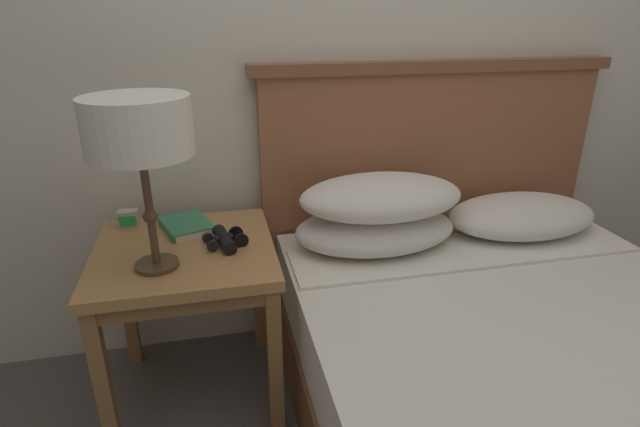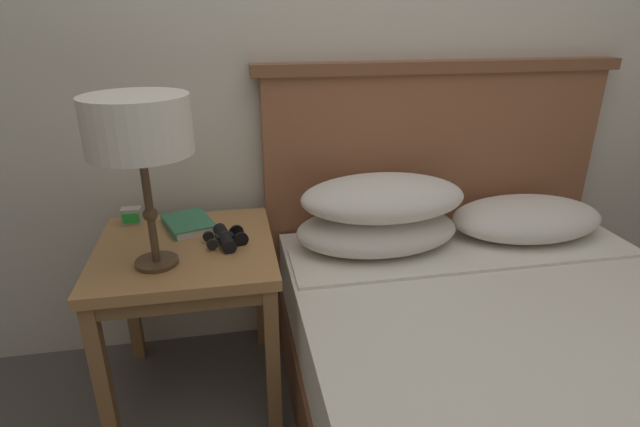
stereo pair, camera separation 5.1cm
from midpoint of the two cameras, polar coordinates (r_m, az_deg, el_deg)
The scene contains 7 objects.
wall_back at distance 1.97m, azimuth 3.69°, elevation 21.42°, with size 8.00×0.06×2.60m.
nightstand at distance 1.74m, azimuth -14.12°, elevation -5.96°, with size 0.58×0.58×0.61m.
bed at distance 1.65m, azimuth 24.79°, elevation -19.07°, with size 1.47×2.02×1.15m.
table_lamp at distance 1.47m, azimuth -19.11°, elevation 9.09°, with size 0.29×0.29×0.51m.
book_on_nightstand at distance 1.84m, azimuth -14.07°, elevation -1.13°, with size 0.21×0.24×0.03m.
binoculars_pair at distance 1.68m, azimuth -9.93°, elevation -2.76°, with size 0.15×0.16×0.05m.
alarm_clock at distance 1.92m, azimuth -20.00°, elevation -0.27°, with size 0.07×0.05×0.06m.
Camera 2 is at (-0.46, -0.88, 1.33)m, focal length 28.00 mm.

